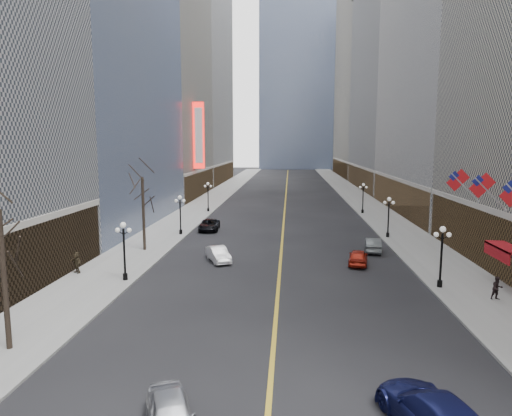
% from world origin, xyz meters
% --- Properties ---
extents(sidewalk_east, '(6.00, 230.00, 0.15)m').
position_xyz_m(sidewalk_east, '(14.00, 70.00, 0.07)').
color(sidewalk_east, gray).
rests_on(sidewalk_east, ground).
extents(sidewalk_west, '(6.00, 230.00, 0.15)m').
position_xyz_m(sidewalk_west, '(-14.00, 70.00, 0.07)').
color(sidewalk_west, gray).
rests_on(sidewalk_west, ground).
extents(lane_line, '(0.25, 200.00, 0.02)m').
position_xyz_m(lane_line, '(0.00, 80.00, 0.01)').
color(lane_line, gold).
rests_on(lane_line, ground).
extents(bldg_east_c, '(26.60, 40.60, 48.80)m').
position_xyz_m(bldg_east_c, '(29.88, 106.00, 24.18)').
color(bldg_east_c, gray).
rests_on(bldg_east_c, ground).
extents(bldg_east_d, '(26.60, 46.60, 62.80)m').
position_xyz_m(bldg_east_d, '(29.90, 149.00, 31.17)').
color(bldg_east_d, '#9F9883').
rests_on(bldg_east_d, ground).
extents(bldg_west_c, '(26.60, 30.60, 50.80)m').
position_xyz_m(bldg_west_c, '(-29.88, 87.00, 25.19)').
color(bldg_west_c, '#9F9883').
rests_on(bldg_west_c, ground).
extents(bldg_west_d, '(26.60, 38.60, 72.80)m').
position_xyz_m(bldg_west_d, '(-29.92, 121.00, 36.17)').
color(bldg_west_d, '#BCB9B2').
rests_on(bldg_west_d, ground).
extents(streetlamp_east_1, '(1.26, 0.44, 4.52)m').
position_xyz_m(streetlamp_east_1, '(11.80, 30.00, 2.90)').
color(streetlamp_east_1, black).
rests_on(streetlamp_east_1, sidewalk_east).
extents(streetlamp_east_2, '(1.26, 0.44, 4.52)m').
position_xyz_m(streetlamp_east_2, '(11.80, 48.00, 2.90)').
color(streetlamp_east_2, black).
rests_on(streetlamp_east_2, sidewalk_east).
extents(streetlamp_east_3, '(1.26, 0.44, 4.52)m').
position_xyz_m(streetlamp_east_3, '(11.80, 66.00, 2.90)').
color(streetlamp_east_3, black).
rests_on(streetlamp_east_3, sidewalk_east).
extents(streetlamp_west_1, '(1.26, 0.44, 4.52)m').
position_xyz_m(streetlamp_west_1, '(-11.80, 30.00, 2.90)').
color(streetlamp_west_1, black).
rests_on(streetlamp_west_1, sidewalk_west).
extents(streetlamp_west_2, '(1.26, 0.44, 4.52)m').
position_xyz_m(streetlamp_west_2, '(-11.80, 48.00, 2.90)').
color(streetlamp_west_2, black).
rests_on(streetlamp_west_2, sidewalk_west).
extents(streetlamp_west_3, '(1.26, 0.44, 4.52)m').
position_xyz_m(streetlamp_west_3, '(-11.80, 66.00, 2.90)').
color(streetlamp_west_3, black).
rests_on(streetlamp_west_3, sidewalk_west).
extents(flag_4, '(2.87, 0.12, 2.87)m').
position_xyz_m(flag_4, '(15.31, 32.00, 7.29)').
color(flag_4, '#B2B2B7').
rests_on(flag_4, ground).
extents(flag_5, '(2.87, 0.12, 2.87)m').
position_xyz_m(flag_5, '(15.31, 37.00, 7.29)').
color(flag_5, '#B2B2B7').
rests_on(flag_5, ground).
extents(awning_c, '(1.40, 4.00, 0.93)m').
position_xyz_m(awning_c, '(16.11, 30.00, 3.08)').
color(awning_c, maroon).
rests_on(awning_c, ground).
extents(theatre_marquee, '(2.00, 0.55, 12.00)m').
position_xyz_m(theatre_marquee, '(-15.88, 80.00, 12.00)').
color(theatre_marquee, red).
rests_on(theatre_marquee, ground).
extents(tree_west_near, '(3.60, 3.60, 7.92)m').
position_xyz_m(tree_west_near, '(-13.50, 18.00, 6.24)').
color(tree_west_near, '#2D231C').
rests_on(tree_west_near, sidewalk_west).
extents(tree_west_far, '(3.60, 3.60, 7.92)m').
position_xyz_m(tree_west_far, '(-13.50, 40.00, 6.24)').
color(tree_west_far, '#2D231C').
rests_on(tree_west_far, sidewalk_west).
extents(car_nb_near, '(3.08, 4.46, 1.41)m').
position_xyz_m(car_nb_near, '(-3.49, 12.00, 0.70)').
color(car_nb_near, '#B7B9C0').
rests_on(car_nb_near, ground).
extents(car_nb_mid, '(2.96, 4.28, 1.34)m').
position_xyz_m(car_nb_mid, '(-5.59, 36.58, 0.67)').
color(car_nb_mid, white).
rests_on(car_nb_mid, ground).
extents(car_nb_far, '(2.56, 5.04, 1.37)m').
position_xyz_m(car_nb_far, '(-9.00, 51.20, 0.68)').
color(car_nb_far, black).
rests_on(car_nb_far, ground).
extents(car_sb_near, '(3.93, 6.21, 1.68)m').
position_xyz_m(car_sb_near, '(6.08, 12.54, 0.84)').
color(car_sb_near, '#121646').
rests_on(car_sb_near, ground).
extents(car_sb_mid, '(2.28, 4.22, 1.36)m').
position_xyz_m(car_sb_mid, '(6.83, 36.42, 0.68)').
color(car_sb_mid, '#A01F11').
rests_on(car_sb_mid, ground).
extents(car_sb_far, '(1.94, 4.29, 1.37)m').
position_xyz_m(car_sb_far, '(9.00, 41.44, 0.68)').
color(car_sb_far, '#53585B').
rests_on(car_sb_far, ground).
extents(ped_east_walk, '(0.82, 0.52, 1.58)m').
position_xyz_m(ped_east_walk, '(14.73, 27.47, 0.94)').
color(ped_east_walk, black).
rests_on(ped_east_walk, sidewalk_east).
extents(ped_west_far, '(1.55, 1.38, 1.75)m').
position_xyz_m(ped_west_far, '(-16.40, 31.61, 1.02)').
color(ped_west_far, '#332B1C').
rests_on(ped_west_far, sidewalk_west).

